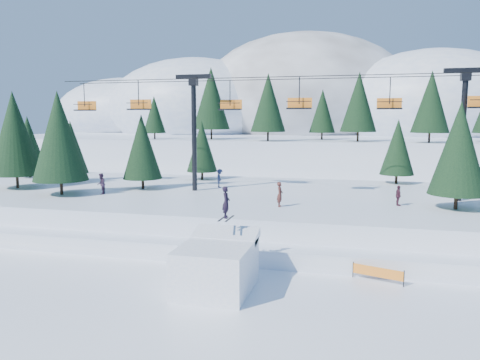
% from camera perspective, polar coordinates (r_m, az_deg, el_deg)
% --- Properties ---
extents(ground, '(160.00, 160.00, 0.00)m').
position_cam_1_polar(ground, '(23.82, 0.67, -14.51)').
color(ground, white).
rests_on(ground, ground).
extents(mid_shelf, '(70.00, 22.00, 2.50)m').
position_cam_1_polar(mid_shelf, '(40.55, 6.59, -3.48)').
color(mid_shelf, white).
rests_on(mid_shelf, ground).
extents(berm, '(70.00, 6.00, 1.10)m').
position_cam_1_polar(berm, '(31.07, 4.13, -8.17)').
color(berm, white).
rests_on(berm, ground).
extents(mountain_ridge, '(119.00, 60.77, 26.46)m').
position_cam_1_polar(mountain_ridge, '(95.40, 8.00, 7.83)').
color(mountain_ridge, white).
rests_on(mountain_ridge, ground).
extents(jump_kicker, '(3.61, 4.92, 5.29)m').
position_cam_1_polar(jump_kicker, '(24.82, -2.84, -10.32)').
color(jump_kicker, white).
rests_on(jump_kicker, ground).
extents(chairlift, '(46.58, 3.21, 10.28)m').
position_cam_1_polar(chairlift, '(39.80, 7.61, 7.99)').
color(chairlift, black).
rests_on(chairlift, mid_shelf).
extents(conifer_stand, '(63.76, 18.19, 8.97)m').
position_cam_1_polar(conifer_stand, '(39.58, 9.91, 4.53)').
color(conifer_stand, black).
rests_on(conifer_stand, mid_shelf).
extents(distant_skiers, '(31.30, 9.83, 1.83)m').
position_cam_1_polar(distant_skiers, '(39.75, 2.51, -0.56)').
color(distant_skiers, '#223D2A').
rests_on(distant_skiers, mid_shelf).
extents(banner_near, '(2.70, 0.98, 0.90)m').
position_cam_1_polar(banner_near, '(27.25, 16.45, -10.75)').
color(banner_near, black).
rests_on(banner_near, ground).
extents(banner_far, '(2.63, 1.16, 0.90)m').
position_cam_1_polar(banner_far, '(29.36, 20.74, -9.60)').
color(banner_far, black).
rests_on(banner_far, ground).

